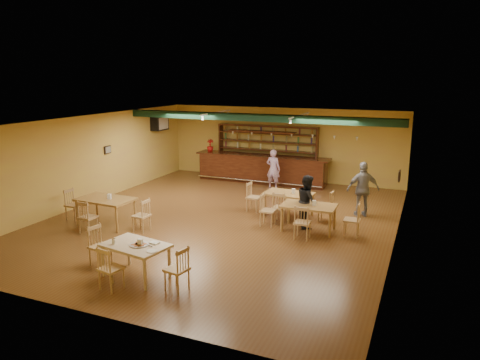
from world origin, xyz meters
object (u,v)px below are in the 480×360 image
at_px(patron_bar, 273,169).
at_px(patron_right_a, 307,201).
at_px(near_table, 136,261).
at_px(dining_table_c, 106,212).
at_px(dining_table_b, 288,204).
at_px(dining_table_d, 308,218).
at_px(bar_counter, 262,169).

bearing_deg(patron_bar, patron_right_a, 126.02).
bearing_deg(near_table, dining_table_c, 148.09).
height_order(dining_table_c, patron_bar, patron_bar).
distance_m(near_table, patron_bar, 8.68).
xyz_separation_m(dining_table_b, dining_table_c, (-4.66, -2.93, 0.04)).
bearing_deg(dining_table_c, near_table, -39.33).
bearing_deg(dining_table_c, patron_right_a, 23.97).
xyz_separation_m(dining_table_c, patron_bar, (3.09, 6.07, 0.37)).
xyz_separation_m(near_table, patron_bar, (0.20, 8.67, 0.40)).
xyz_separation_m(dining_table_b, dining_table_d, (0.92, -1.11, 0.01)).
bearing_deg(dining_table_b, patron_bar, 120.10).
bearing_deg(patron_bar, dining_table_b, 121.55).
bearing_deg(dining_table_c, patron_bar, 65.68).
relative_size(dining_table_b, patron_bar, 0.96).
relative_size(dining_table_c, dining_table_d, 1.08).
height_order(near_table, patron_right_a, patron_right_a).
height_order(dining_table_b, patron_bar, patron_bar).
bearing_deg(near_table, patron_bar, 98.73).
xyz_separation_m(dining_table_b, near_table, (-1.77, -5.53, 0.01)).
relative_size(dining_table_d, near_table, 1.07).
height_order(dining_table_d, near_table, same).
height_order(bar_counter, patron_bar, patron_bar).
bearing_deg(dining_table_d, bar_counter, 121.52).
xyz_separation_m(dining_table_c, near_table, (2.89, -2.60, -0.03)).
distance_m(bar_counter, near_table, 9.51).
bearing_deg(dining_table_b, dining_table_c, -144.24).
bearing_deg(bar_counter, patron_right_a, -56.55).
height_order(bar_counter, dining_table_d, bar_counter).
height_order(dining_table_b, near_table, near_table).
bearing_deg(patron_right_a, dining_table_b, 20.48).
bearing_deg(bar_counter, near_table, -86.52).
relative_size(dining_table_d, patron_bar, 0.97).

